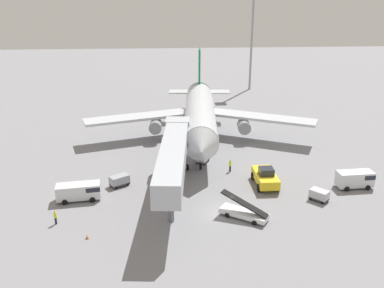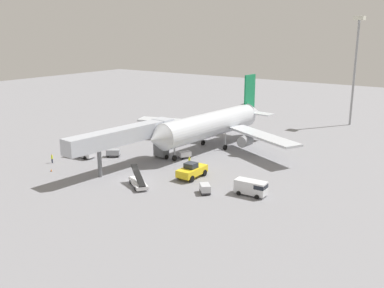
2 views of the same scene
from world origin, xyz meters
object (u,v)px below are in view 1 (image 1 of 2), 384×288
object	(u,v)px
apron_light_mast	(253,16)
service_van_far_left	(80,191)
jet_bridge	(174,153)
airplane_at_gate	(200,114)
belt_loader_truck	(244,212)
pushback_tug	(265,177)
baggage_cart_rear_right	(119,180)
baggage_cart_mid_right	(319,195)
ground_crew_worker_foreground	(55,217)
ground_crew_worker_midground	(230,165)
safety_cone_alpha	(87,237)
service_van_rear_left	(356,178)
baggage_cart_far_center	(203,158)

from	to	relation	value
apron_light_mast	service_van_far_left	bearing A→B (deg)	-119.12
jet_bridge	service_van_far_left	distance (m)	12.88
airplane_at_gate	belt_loader_truck	size ratio (longest dim) A/B	7.06
jet_bridge	apron_light_mast	bearing A→B (deg)	70.10
pushback_tug	baggage_cart_rear_right	size ratio (longest dim) A/B	2.02
baggage_cart_mid_right	baggage_cart_rear_right	bearing A→B (deg)	166.79
baggage_cart_mid_right	airplane_at_gate	bearing A→B (deg)	120.18
ground_crew_worker_foreground	ground_crew_worker_midground	distance (m)	25.75
airplane_at_gate	jet_bridge	xyz separation A→B (m)	(-4.99, -19.98, 0.71)
ground_crew_worker_foreground	pushback_tug	bearing A→B (deg)	17.59
belt_loader_truck	ground_crew_worker_foreground	bearing A→B (deg)	179.68
ground_crew_worker_foreground	safety_cone_alpha	xyz separation A→B (m)	(4.03, -3.30, -0.67)
pushback_tug	baggage_cart_rear_right	xyz separation A→B (m)	(-19.81, 1.27, -0.44)
pushback_tug	baggage_cart_rear_right	world-z (taller)	pushback_tug
service_van_rear_left	apron_light_mast	distance (m)	62.28
belt_loader_truck	airplane_at_gate	bearing A→B (deg)	96.29
baggage_cart_rear_right	safety_cone_alpha	xyz separation A→B (m)	(-2.30, -12.85, -0.58)
baggage_cart_mid_right	apron_light_mast	xyz separation A→B (m)	(3.63, 63.05, 18.02)
apron_light_mast	baggage_cart_rear_right	bearing A→B (deg)	-117.15
belt_loader_truck	ground_crew_worker_midground	xyz separation A→B (m)	(0.45, 13.34, 0.24)
pushback_tug	jet_bridge	bearing A→B (deg)	-170.84
baggage_cart_rear_right	apron_light_mast	xyz separation A→B (m)	(29.25, 57.04, 18.00)
apron_light_mast	ground_crew_worker_midground	bearing A→B (deg)	-104.18
ground_crew_worker_midground	safety_cone_alpha	size ratio (longest dim) A/B	3.88
ground_crew_worker_midground	jet_bridge	bearing A→B (deg)	-140.30
belt_loader_truck	service_van_rear_left	world-z (taller)	belt_loader_truck
jet_bridge	belt_loader_truck	size ratio (longest dim) A/B	4.04
jet_bridge	safety_cone_alpha	xyz separation A→B (m)	(-9.71, -9.58, -5.60)
service_van_far_left	ground_crew_worker_foreground	xyz separation A→B (m)	(-1.72, -5.81, -0.34)
airplane_at_gate	safety_cone_alpha	xyz separation A→B (m)	(-14.70, -29.56, -4.89)
belt_loader_truck	baggage_cart_rear_right	distance (m)	18.11
service_van_rear_left	safety_cone_alpha	size ratio (longest dim) A/B	10.28
baggage_cart_far_center	ground_crew_worker_midground	bearing A→B (deg)	-44.18
baggage_cart_rear_right	ground_crew_worker_foreground	distance (m)	11.46
baggage_cart_mid_right	apron_light_mast	size ratio (longest dim) A/B	0.09
service_van_rear_left	apron_light_mast	bearing A→B (deg)	92.44
jet_bridge	baggage_cart_far_center	world-z (taller)	jet_bridge
belt_loader_truck	apron_light_mast	size ratio (longest dim) A/B	0.21
baggage_cart_rear_right	ground_crew_worker_midground	xyz separation A→B (m)	(15.76, 3.67, 0.17)
apron_light_mast	airplane_at_gate	bearing A→B (deg)	-112.67
jet_bridge	pushback_tug	distance (m)	13.37
baggage_cart_rear_right	jet_bridge	bearing A→B (deg)	-23.77
service_van_far_left	baggage_cart_mid_right	bearing A→B (deg)	-4.29
airplane_at_gate	service_van_far_left	world-z (taller)	airplane_at_gate
pushback_tug	apron_light_mast	bearing A→B (deg)	80.80
service_van_far_left	baggage_cart_far_center	xyz separation A→B (m)	(16.66, 11.03, -0.48)
service_van_rear_left	baggage_cart_far_center	xyz separation A→B (m)	(-19.75, 9.96, -0.55)
pushback_tug	baggage_cart_mid_right	xyz separation A→B (m)	(5.81, -4.75, -0.46)
pushback_tug	ground_crew_worker_foreground	xyz separation A→B (m)	(-26.14, -8.28, -0.34)
ground_crew_worker_foreground	baggage_cart_mid_right	bearing A→B (deg)	6.32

